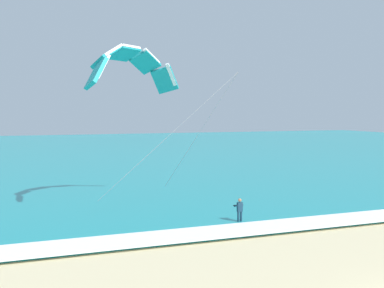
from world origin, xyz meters
name	(u,v)px	position (x,y,z in m)	size (l,w,h in m)	color
sea	(104,151)	(0.00, 71.08, 0.10)	(200.00, 120.00, 0.20)	teal
surf_foam	(270,226)	(0.00, 12.08, 0.22)	(200.00, 2.84, 0.04)	white
surfboard	(240,224)	(-1.15, 13.96, 0.03)	(0.51, 1.42, 0.09)	#E04C38
kitesurfer	(240,210)	(-1.15, 13.97, 0.94)	(0.55, 0.53, 1.69)	#143347
kite_primary	(130,65)	(-6.51, 21.33, 10.61)	(9.01, 9.81, 10.82)	teal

